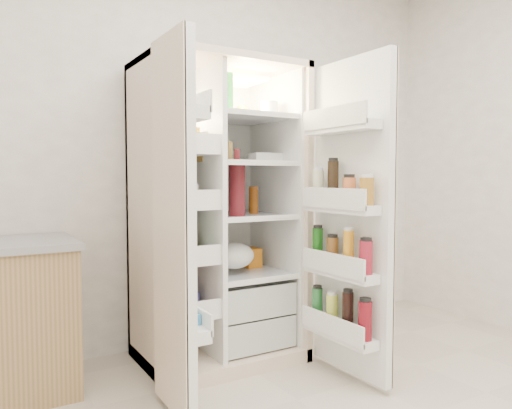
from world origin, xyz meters
TOP-DOWN VIEW (x-y plane):
  - wall_back at (0.00, 2.00)m, footprint 4.00×0.02m
  - refrigerator at (-0.07, 1.65)m, footprint 0.92×0.70m
  - freezer_door at (-0.58, 1.05)m, footprint 0.15×0.40m
  - fridge_door at (0.40, 0.96)m, footprint 0.17×0.58m

SIDE VIEW (x-z plane):
  - refrigerator at x=-0.07m, z-range -0.16..1.64m
  - fridge_door at x=0.40m, z-range 0.01..1.73m
  - freezer_door at x=-0.58m, z-range 0.03..1.75m
  - wall_back at x=0.00m, z-range 0.00..2.70m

